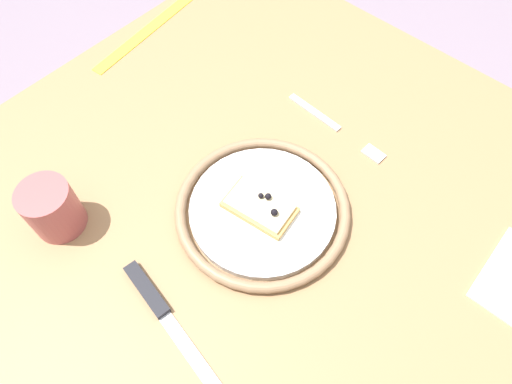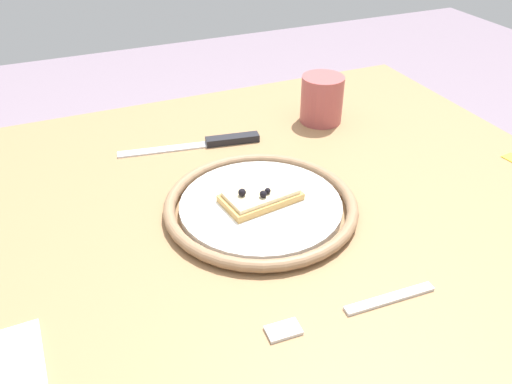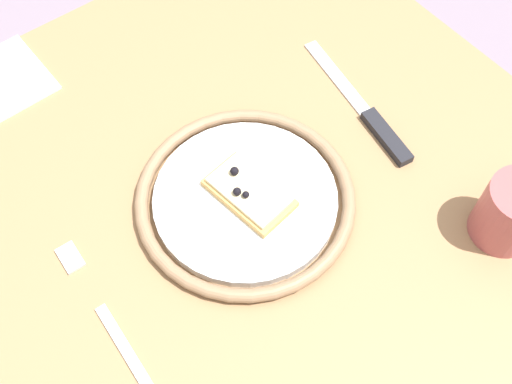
{
  "view_description": "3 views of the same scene",
  "coord_description": "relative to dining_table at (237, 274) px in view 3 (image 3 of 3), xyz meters",
  "views": [
    {
      "loc": [
        0.3,
        0.26,
        1.34
      ],
      "look_at": [
        0.03,
        0.01,
        0.75
      ],
      "focal_mm": 32.35,
      "sensor_mm": 36.0,
      "label": 1
    },
    {
      "loc": [
        -0.49,
        0.27,
        1.14
      ],
      "look_at": [
        0.04,
        0.04,
        0.76
      ],
      "focal_mm": 36.49,
      "sensor_mm": 36.0,
      "label": 2
    },
    {
      "loc": [
        -0.18,
        -0.27,
        1.38
      ],
      "look_at": [
        0.05,
        0.03,
        0.74
      ],
      "focal_mm": 43.58,
      "sensor_mm": 36.0,
      "label": 3
    }
  ],
  "objects": [
    {
      "name": "dining_table",
      "position": [
        0.0,
        0.0,
        0.0
      ],
      "size": [
        0.91,
        0.91,
        0.72
      ],
      "color": "#936D47",
      "rests_on": "ground_plane"
    },
    {
      "name": "plate",
      "position": [
        0.04,
        0.04,
        0.1
      ],
      "size": [
        0.26,
        0.26,
        0.02
      ],
      "color": "white",
      "rests_on": "dining_table"
    },
    {
      "name": "pizza_slice_near",
      "position": [
        0.05,
        0.03,
        0.11
      ],
      "size": [
        0.08,
        0.11,
        0.03
      ],
      "color": "tan",
      "rests_on": "plate"
    },
    {
      "name": "knife",
      "position": [
        0.25,
        0.03,
        0.1
      ],
      "size": [
        0.06,
        0.24,
        0.01
      ],
      "color": "silver",
      "rests_on": "dining_table"
    },
    {
      "name": "fork",
      "position": [
        -0.17,
        0.02,
        0.09
      ],
      "size": [
        0.03,
        0.2,
        0.0
      ],
      "color": "silver",
      "rests_on": "dining_table"
    },
    {
      "name": "cup",
      "position": [
        0.26,
        -0.18,
        0.13
      ],
      "size": [
        0.08,
        0.08,
        0.08
      ],
      "primitive_type": "cylinder",
      "color": "#A54C4C",
      "rests_on": "dining_table"
    }
  ]
}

